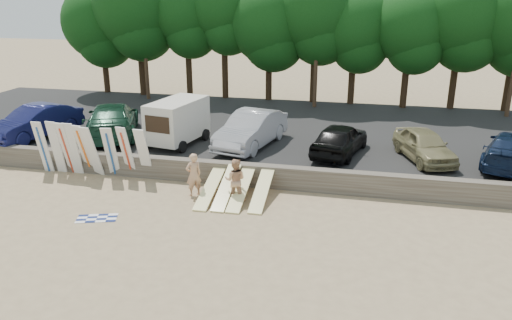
% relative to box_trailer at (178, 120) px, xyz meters
% --- Properties ---
extents(ground, '(120.00, 120.00, 0.00)m').
position_rel_box_trailer_xyz_m(ground, '(3.86, -6.02, -1.97)').
color(ground, tan).
rests_on(ground, ground).
extents(seawall, '(44.00, 0.50, 1.00)m').
position_rel_box_trailer_xyz_m(seawall, '(3.86, -3.02, -1.47)').
color(seawall, '#6B6356').
rests_on(seawall, ground).
extents(parking_lot, '(44.00, 14.50, 0.70)m').
position_rel_box_trailer_xyz_m(parking_lot, '(3.86, 4.48, -1.62)').
color(parking_lot, '#282828').
rests_on(parking_lot, ground).
extents(treeline, '(34.33, 6.67, 9.53)m').
position_rel_box_trailer_xyz_m(treeline, '(4.08, 11.51, 4.57)').
color(treeline, '#382616').
rests_on(treeline, parking_lot).
extents(utility_poles, '(25.80, 0.26, 9.00)m').
position_rel_box_trailer_xyz_m(utility_poles, '(5.86, 9.98, 3.46)').
color(utility_poles, '#473321').
rests_on(utility_poles, parking_lot).
extents(box_trailer, '(2.56, 3.83, 2.27)m').
position_rel_box_trailer_xyz_m(box_trailer, '(0.00, 0.00, 0.00)').
color(box_trailer, beige).
rests_on(box_trailer, parking_lot).
extents(car_0, '(3.12, 5.46, 1.70)m').
position_rel_box_trailer_xyz_m(car_0, '(-7.82, -0.53, -0.42)').
color(car_0, '#15184A').
rests_on(car_0, parking_lot).
extents(car_1, '(4.77, 6.70, 1.80)m').
position_rel_box_trailer_xyz_m(car_1, '(-3.94, 0.57, -0.37)').
color(car_1, '#133625').
rests_on(car_1, parking_lot).
extents(car_2, '(2.96, 5.58, 1.75)m').
position_rel_box_trailer_xyz_m(car_2, '(3.71, 0.48, -0.40)').
color(car_2, '#ADACB1').
rests_on(car_2, parking_lot).
extents(car_3, '(2.83, 4.82, 1.54)m').
position_rel_box_trailer_xyz_m(car_3, '(8.14, 0.11, -0.50)').
color(car_3, black).
rests_on(car_3, parking_lot).
extents(car_4, '(3.02, 4.56, 1.44)m').
position_rel_box_trailer_xyz_m(car_4, '(12.01, 0.14, -0.55)').
color(car_4, '#8D845A').
rests_on(car_4, parking_lot).
extents(surfboard_upright_0, '(0.51, 0.59, 2.56)m').
position_rel_box_trailer_xyz_m(surfboard_upright_0, '(-5.30, -3.60, -0.69)').
color(surfboard_upright_0, white).
rests_on(surfboard_upright_0, ground).
extents(surfboard_upright_1, '(0.54, 0.55, 2.57)m').
position_rel_box_trailer_xyz_m(surfboard_upright_1, '(-4.68, -3.49, -0.69)').
color(surfboard_upright_1, white).
rests_on(surfboard_upright_1, ground).
extents(surfboard_upright_2, '(0.60, 0.72, 2.55)m').
position_rel_box_trailer_xyz_m(surfboard_upright_2, '(-4.14, -3.50, -0.70)').
color(surfboard_upright_2, white).
rests_on(surfboard_upright_2, ground).
extents(surfboard_upright_3, '(0.50, 0.59, 2.56)m').
position_rel_box_trailer_xyz_m(surfboard_upright_3, '(-3.78, -3.53, -0.69)').
color(surfboard_upright_3, white).
rests_on(surfboard_upright_3, ground).
extents(surfboard_upright_4, '(0.62, 0.89, 2.50)m').
position_rel_box_trailer_xyz_m(surfboard_upright_4, '(-3.25, -3.47, -0.72)').
color(surfboard_upright_4, white).
rests_on(surfboard_upright_4, ground).
extents(surfboard_upright_5, '(0.61, 0.92, 2.49)m').
position_rel_box_trailer_xyz_m(surfboard_upright_5, '(-2.77, -3.63, -0.73)').
color(surfboard_upright_5, white).
rests_on(surfboard_upright_5, ground).
extents(surfboard_upright_6, '(0.63, 0.91, 2.50)m').
position_rel_box_trailer_xyz_m(surfboard_upright_6, '(-1.87, -3.55, -0.72)').
color(surfboard_upright_6, white).
rests_on(surfboard_upright_6, ground).
extents(surfboard_upright_7, '(0.60, 0.79, 2.53)m').
position_rel_box_trailer_xyz_m(surfboard_upright_7, '(-1.15, -3.43, -0.71)').
color(surfboard_upright_7, white).
rests_on(surfboard_upright_7, ground).
extents(surfboard_upright_8, '(0.50, 0.85, 2.50)m').
position_rel_box_trailer_xyz_m(surfboard_upright_8, '(-0.32, -3.43, -0.72)').
color(surfboard_upright_8, white).
rests_on(surfboard_upright_8, ground).
extents(surfboard_low_0, '(0.56, 2.92, 0.82)m').
position_rel_box_trailer_xyz_m(surfboard_low_0, '(3.16, -4.71, -1.56)').
color(surfboard_low_0, '#FFF4A0').
rests_on(surfboard_low_0, ground).
extents(surfboard_low_1, '(0.56, 2.86, 1.03)m').
position_rel_box_trailer_xyz_m(surfboard_low_1, '(3.86, -4.67, -1.46)').
color(surfboard_low_1, '#FFF4A0').
rests_on(surfboard_low_1, ground).
extents(surfboard_low_2, '(0.56, 2.90, 0.91)m').
position_rel_box_trailer_xyz_m(surfboard_low_2, '(4.47, -4.63, -1.52)').
color(surfboard_low_2, '#FFF4A0').
rests_on(surfboard_low_2, ground).
extents(surfboard_low_3, '(0.56, 2.88, 0.97)m').
position_rel_box_trailer_xyz_m(surfboard_low_3, '(5.33, -4.51, -1.49)').
color(surfboard_low_3, '#FFF4A0').
rests_on(surfboard_low_3, ground).
extents(beachgoer_a, '(0.80, 0.78, 1.86)m').
position_rel_box_trailer_xyz_m(beachgoer_a, '(2.44, -4.62, -1.04)').
color(beachgoer_a, tan).
rests_on(beachgoer_a, ground).
extents(beachgoer_b, '(0.93, 0.76, 1.80)m').
position_rel_box_trailer_xyz_m(beachgoer_b, '(4.27, -4.78, -1.07)').
color(beachgoer_b, tan).
rests_on(beachgoer_b, ground).
extents(cooler, '(0.40, 0.32, 0.32)m').
position_rel_box_trailer_xyz_m(cooler, '(4.07, -3.62, -1.81)').
color(cooler, '#28924F').
rests_on(cooler, ground).
extents(gear_bag, '(0.34, 0.31, 0.22)m').
position_rel_box_trailer_xyz_m(gear_bag, '(4.16, -3.66, -1.86)').
color(gear_bag, '#D26418').
rests_on(gear_bag, ground).
extents(beach_towel, '(1.89, 1.89, 0.00)m').
position_rel_box_trailer_xyz_m(beach_towel, '(-0.44, -7.57, -1.97)').
color(beach_towel, white).
rests_on(beach_towel, ground).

